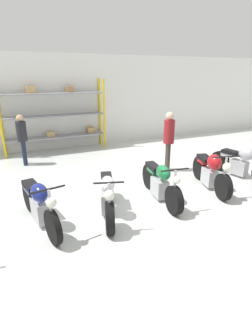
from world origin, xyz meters
TOP-DOWN VIEW (x-y plane):
  - ground_plane at (0.00, 0.00)m, footprint 30.00×30.00m
  - back_wall at (0.00, 5.53)m, footprint 30.00×0.08m
  - shelving_rack at (-0.79, 5.18)m, footprint 3.85×0.63m
  - motorcycle_blue at (-2.13, -0.21)m, footprint 0.68×2.09m
  - motorcycle_white at (-0.75, -0.34)m, footprint 0.85×2.02m
  - motorcycle_green at (0.64, -0.17)m, footprint 0.62×2.08m
  - motorcycle_red at (2.18, -0.15)m, footprint 0.82×1.98m
  - motorcycle_silver at (3.53, 0.12)m, footprint 0.73×1.98m
  - person_browsing at (-2.13, 3.86)m, footprint 0.35×0.35m
  - person_near_rack at (1.88, 1.47)m, footprint 0.43×0.43m

SIDE VIEW (x-z plane):
  - ground_plane at x=0.00m, z-range 0.00..0.00m
  - motorcycle_white at x=-0.75m, z-range -0.09..0.94m
  - motorcycle_green at x=0.64m, z-range -0.08..0.93m
  - motorcycle_silver at x=3.53m, z-range -0.07..0.97m
  - motorcycle_red at x=2.18m, z-range -0.07..1.01m
  - motorcycle_blue at x=-2.13m, z-range -0.05..1.00m
  - person_browsing at x=-2.13m, z-range 0.14..1.80m
  - person_near_rack at x=1.88m, z-range 0.17..1.99m
  - shelving_rack at x=-0.79m, z-range 0.05..2.73m
  - back_wall at x=0.00m, z-range 0.00..3.60m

